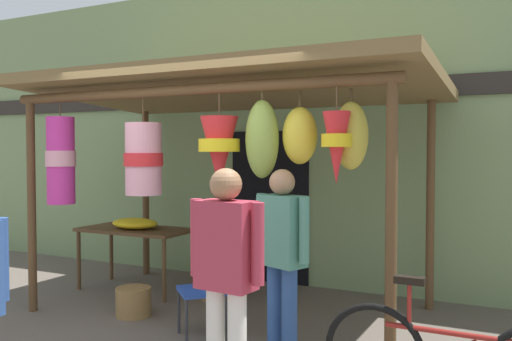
% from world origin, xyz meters
% --- Properties ---
extents(shop_facade, '(12.25, 0.29, 4.00)m').
position_xyz_m(shop_facade, '(-0.00, 2.55, 2.00)').
color(shop_facade, '#7A9360').
rests_on(shop_facade, ground_plane).
extents(market_stall_canopy, '(4.36, 2.47, 2.55)m').
position_xyz_m(market_stall_canopy, '(-0.03, 0.85, 2.20)').
color(market_stall_canopy, brown).
rests_on(market_stall_canopy, ground_plane).
extents(display_table, '(1.40, 0.70, 0.77)m').
position_xyz_m(display_table, '(-1.55, 1.29, 0.69)').
color(display_table, brown).
rests_on(display_table, ground_plane).
extents(flower_heap_on_table, '(0.61, 0.43, 0.13)m').
position_xyz_m(flower_heap_on_table, '(-1.51, 1.25, 0.84)').
color(flower_heap_on_table, yellow).
rests_on(flower_heap_on_table, display_table).
extents(folding_chair, '(0.57, 0.57, 0.84)m').
position_xyz_m(folding_chair, '(0.16, 0.24, 0.50)').
color(folding_chair, '#2347A8').
rests_on(folding_chair, ground_plane).
extents(wicker_basket_by_table, '(0.37, 0.37, 0.30)m').
position_xyz_m(wicker_basket_by_table, '(-0.89, 0.43, 0.15)').
color(wicker_basket_by_table, olive).
rests_on(wicker_basket_by_table, ground_plane).
extents(wicker_basket_spare, '(0.41, 0.41, 0.25)m').
position_xyz_m(wicker_basket_spare, '(-0.41, 1.39, 0.13)').
color(wicker_basket_spare, olive).
rests_on(wicker_basket_spare, ground_plane).
extents(vendor_in_orange, '(0.59, 0.26, 1.62)m').
position_xyz_m(vendor_in_orange, '(0.97, -0.87, 0.96)').
color(vendor_in_orange, silver).
rests_on(vendor_in_orange, ground_plane).
extents(customer_foreground, '(0.55, 0.36, 1.59)m').
position_xyz_m(customer_foreground, '(0.99, 0.05, 0.93)').
color(customer_foreground, '#2D5193').
rests_on(customer_foreground, ground_plane).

